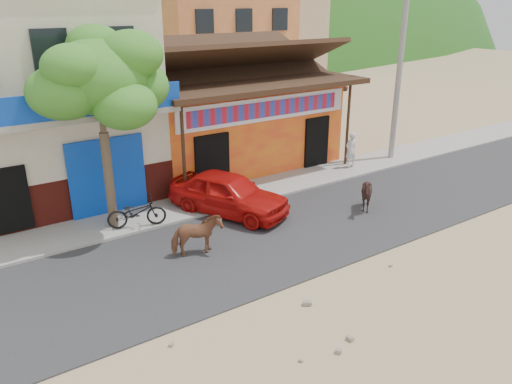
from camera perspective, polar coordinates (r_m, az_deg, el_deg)
ground at (r=13.97m, az=10.80°, el=-8.16°), size 120.00×120.00×0.00m
road at (r=15.61m, az=4.42°, el=-4.46°), size 60.00×5.00×0.04m
sidewalk at (r=18.23m, az=-2.35°, el=-0.39°), size 60.00×2.00×0.12m
dance_club at (r=21.98m, az=-3.45°, el=8.12°), size 8.00×6.00×3.60m
cafe_building at (r=19.06m, az=-23.66°, el=9.60°), size 7.00×6.00×7.00m
apartment_front at (r=37.05m, az=-5.41°, el=19.95°), size 9.00×9.00×12.00m
apartment_rear at (r=46.93m, az=1.11°, el=19.06°), size 8.00×8.00×10.00m
tree at (r=15.33m, az=-17.02°, el=6.53°), size 3.00×3.00×6.00m
utility_pole at (r=22.49m, az=16.12°, el=13.67°), size 0.24×0.24×8.00m
cow_tan at (r=13.97m, az=-6.80°, el=-4.99°), size 1.50×0.89×1.19m
cow_dark at (r=17.16m, az=12.54°, el=-0.25°), size 1.10×0.98×1.19m
red_car at (r=16.54m, az=-3.16°, el=-0.16°), size 3.29×4.46×1.41m
scooter at (r=15.88m, az=-13.49°, el=-2.29°), size 1.90×1.14×0.94m
pedestrian at (r=21.28m, az=10.77°, el=4.74°), size 0.55×0.37×1.49m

